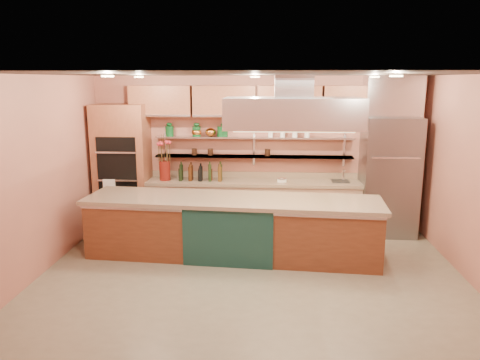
# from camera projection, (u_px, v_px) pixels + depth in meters

# --- Properties ---
(floor) EXTENTS (6.00, 5.00, 0.02)m
(floor) POSITION_uv_depth(u_px,v_px,m) (251.00, 280.00, 6.54)
(floor) COLOR gray
(floor) RESTS_ON ground
(ceiling) EXTENTS (6.00, 5.00, 0.02)m
(ceiling) POSITION_uv_depth(u_px,v_px,m) (252.00, 74.00, 5.95)
(ceiling) COLOR black
(ceiling) RESTS_ON wall_back
(wall_back) EXTENTS (6.00, 0.04, 2.80)m
(wall_back) POSITION_uv_depth(u_px,v_px,m) (257.00, 153.00, 8.68)
(wall_back) COLOR #BD7059
(wall_back) RESTS_ON floor
(wall_front) EXTENTS (6.00, 0.04, 2.80)m
(wall_front) POSITION_uv_depth(u_px,v_px,m) (239.00, 247.00, 3.80)
(wall_front) COLOR #BD7059
(wall_front) RESTS_ON floor
(wall_left) EXTENTS (0.04, 5.00, 2.80)m
(wall_left) POSITION_uv_depth(u_px,v_px,m) (34.00, 178.00, 6.43)
(wall_left) COLOR #BD7059
(wall_left) RESTS_ON floor
(oven_stack) EXTENTS (0.95, 0.64, 2.30)m
(oven_stack) POSITION_uv_depth(u_px,v_px,m) (123.00, 167.00, 8.57)
(oven_stack) COLOR #9A5438
(oven_stack) RESTS_ON floor
(refrigerator) EXTENTS (0.95, 0.72, 2.10)m
(refrigerator) POSITION_uv_depth(u_px,v_px,m) (389.00, 177.00, 8.26)
(refrigerator) COLOR gray
(refrigerator) RESTS_ON floor
(back_counter) EXTENTS (3.84, 0.64, 0.93)m
(back_counter) POSITION_uv_depth(u_px,v_px,m) (253.00, 205.00, 8.59)
(back_counter) COLOR tan
(back_counter) RESTS_ON floor
(wall_shelf_lower) EXTENTS (3.60, 0.26, 0.03)m
(wall_shelf_lower) POSITION_uv_depth(u_px,v_px,m) (254.00, 156.00, 8.57)
(wall_shelf_lower) COLOR silver
(wall_shelf_lower) RESTS_ON wall_back
(wall_shelf_upper) EXTENTS (3.60, 0.26, 0.03)m
(wall_shelf_upper) POSITION_uv_depth(u_px,v_px,m) (254.00, 137.00, 8.50)
(wall_shelf_upper) COLOR silver
(wall_shelf_upper) RESTS_ON wall_back
(upper_cabinets) EXTENTS (4.60, 0.36, 0.55)m
(upper_cabinets) POSITION_uv_depth(u_px,v_px,m) (257.00, 101.00, 8.31)
(upper_cabinets) COLOR #9A5438
(upper_cabinets) RESTS_ON wall_back
(range_hood) EXTENTS (2.00, 1.00, 0.45)m
(range_hood) POSITION_uv_depth(u_px,v_px,m) (293.00, 113.00, 6.89)
(range_hood) COLOR silver
(range_hood) RESTS_ON ceiling
(ceiling_downlights) EXTENTS (4.00, 2.80, 0.02)m
(ceiling_downlights) POSITION_uv_depth(u_px,v_px,m) (253.00, 77.00, 6.15)
(ceiling_downlights) COLOR #FFE5A5
(ceiling_downlights) RESTS_ON ceiling
(island) EXTENTS (4.54, 1.31, 0.94)m
(island) POSITION_uv_depth(u_px,v_px,m) (233.00, 227.00, 7.32)
(island) COLOR brown
(island) RESTS_ON floor
(flower_vase) EXTENTS (0.26, 0.26, 0.35)m
(flower_vase) POSITION_uv_depth(u_px,v_px,m) (165.00, 171.00, 8.51)
(flower_vase) COLOR maroon
(flower_vase) RESTS_ON back_counter
(oil_bottle_cluster) EXTENTS (0.87, 0.44, 0.27)m
(oil_bottle_cluster) POSITION_uv_depth(u_px,v_px,m) (200.00, 173.00, 8.47)
(oil_bottle_cluster) COLOR black
(oil_bottle_cluster) RESTS_ON back_counter
(kitchen_scale) EXTENTS (0.18, 0.16, 0.09)m
(kitchen_scale) POSITION_uv_depth(u_px,v_px,m) (282.00, 179.00, 8.40)
(kitchen_scale) COLOR white
(kitchen_scale) RESTS_ON back_counter
(bar_faucet) EXTENTS (0.03, 0.03, 0.22)m
(bar_faucet) POSITION_uv_depth(u_px,v_px,m) (343.00, 175.00, 8.42)
(bar_faucet) COLOR white
(bar_faucet) RESTS_ON back_counter
(copper_kettle) EXTENTS (0.19, 0.19, 0.15)m
(copper_kettle) POSITION_uv_depth(u_px,v_px,m) (211.00, 132.00, 8.52)
(copper_kettle) COLOR orange
(copper_kettle) RESTS_ON wall_shelf_upper
(green_canister) EXTENTS (0.18, 0.18, 0.18)m
(green_canister) POSITION_uv_depth(u_px,v_px,m) (221.00, 131.00, 8.51)
(green_canister) COLOR #0D401A
(green_canister) RESTS_ON wall_shelf_upper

